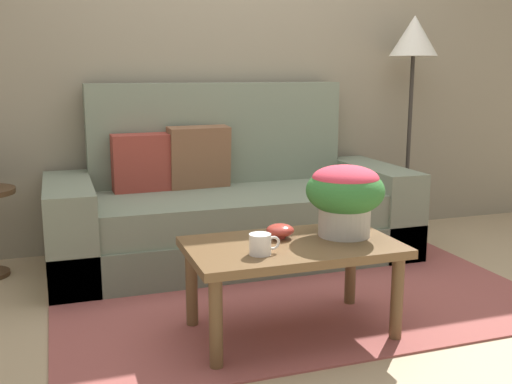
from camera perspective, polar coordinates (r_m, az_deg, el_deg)
The scene contains 9 objects.
ground_plane at distance 3.40m, azimuth 3.01°, elevation -9.26°, with size 14.00×14.00×0.00m, color tan.
wall_back at distance 4.28m, azimuth -2.71°, elevation 13.38°, with size 6.40×0.12×2.69m, color gray.
area_rug at distance 3.36m, azimuth 3.29°, elevation -9.43°, with size 2.55×1.73×0.01m, color #994C47.
couch at distance 3.87m, azimuth -2.56°, elevation -1.68°, with size 2.28×0.91×1.13m.
coffee_table at distance 2.74m, azimuth 3.47°, elevation -6.15°, with size 0.96×0.56×0.44m.
floor_lamp at distance 4.56m, azimuth 14.83°, elevation 12.73°, with size 0.35×0.35×1.60m.
potted_plant at distance 2.82m, azimuth 8.53°, elevation -0.08°, with size 0.37×0.37×0.34m.
coffee_mug at distance 2.54m, azimuth 0.46°, elevation -5.02°, with size 0.14×0.09×0.09m.
snack_bowl at distance 2.79m, azimuth 2.33°, elevation -3.70°, with size 0.13×0.13×0.07m.
Camera 1 is at (-1.19, -2.95, 1.20)m, focal length 41.77 mm.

